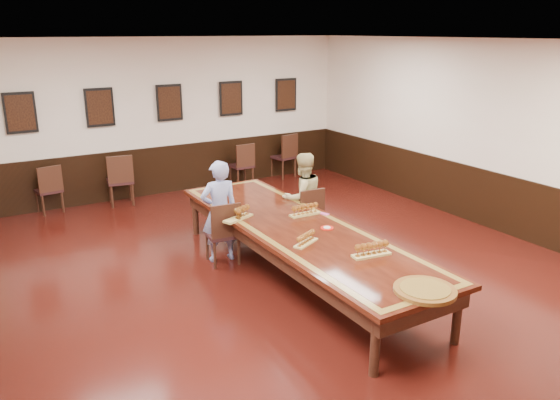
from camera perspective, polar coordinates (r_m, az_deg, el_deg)
floor at (r=7.77m, az=1.90°, el=-8.08°), size 8.00×10.00×0.02m
ceiling at (r=7.01m, az=2.18°, el=16.40°), size 8.00×10.00×0.02m
wall_back at (r=11.68m, az=-11.51°, el=8.52°), size 8.00×0.02×3.20m
wall_right at (r=9.94m, az=22.01°, el=6.10°), size 0.02×10.00×3.20m
chair_man at (r=8.09m, az=-6.05°, el=-3.33°), size 0.50×0.54×0.96m
chair_woman at (r=8.83m, az=2.69°, el=-1.54°), size 0.45×0.49×0.94m
spare_chair_a at (r=11.17m, az=-23.07°, el=1.10°), size 0.51×0.54×0.93m
spare_chair_b at (r=11.19m, az=-16.37°, el=2.10°), size 0.56×0.59×1.03m
spare_chair_c at (r=12.13m, az=-4.06°, el=3.75°), size 0.46×0.50×0.96m
spare_chair_d at (r=12.82m, az=0.35°, el=4.71°), size 0.58×0.61×1.03m
person_man at (r=8.08m, az=-6.35°, el=-1.19°), size 0.60×0.43×1.54m
person_woman at (r=8.83m, az=2.38°, el=0.27°), size 0.74×0.59×1.47m
pink_phone at (r=7.99m, az=4.59°, el=-1.45°), size 0.12×0.17×0.01m
wainscoting at (r=7.56m, az=1.94°, el=-4.59°), size 8.00×10.00×1.00m
conference_table at (r=7.52m, az=1.95°, el=-3.81°), size 1.40×5.00×0.76m
posters at (r=11.57m, az=-11.48°, el=9.94°), size 6.14×0.04×0.74m
flight_a at (r=7.76m, az=-4.20°, el=-1.40°), size 0.51×0.31×0.18m
flight_b at (r=7.91m, az=2.63°, el=-1.06°), size 0.46×0.15×0.17m
flight_c at (r=6.86m, az=2.73°, el=-4.07°), size 0.42×0.29×0.15m
flight_d at (r=6.58m, az=9.55°, el=-5.14°), size 0.50×0.21×0.18m
red_plate_grp at (r=7.42m, az=4.94°, el=-2.94°), size 0.18×0.18×0.02m
carved_platter at (r=5.86m, az=14.90°, el=-9.09°), size 0.82×0.82×0.05m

